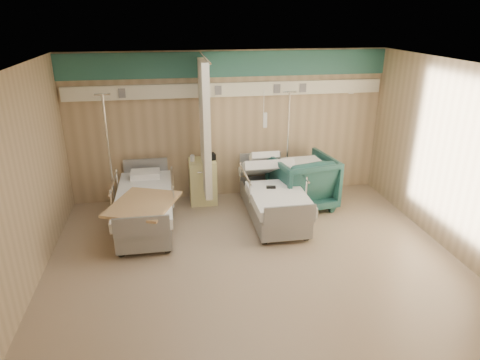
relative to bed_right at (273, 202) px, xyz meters
name	(u,v)px	position (x,y,z in m)	size (l,w,h in m)	color
ground	(254,259)	(-0.60, -1.30, -0.32)	(6.00, 5.00, 0.00)	gray
room_walls	(249,134)	(-0.63, -1.05, 1.55)	(6.04, 5.04, 2.82)	tan
bed_right	(273,202)	(0.00, 0.00, 0.00)	(1.00, 2.16, 0.63)	white
bed_left	(145,211)	(-2.20, 0.00, 0.00)	(1.00, 2.16, 0.63)	white
bedside_cabinet	(203,181)	(-1.15, 0.90, 0.11)	(0.50, 0.48, 0.85)	#DFD98B
visitor_armchair	(302,181)	(0.65, 0.40, 0.18)	(1.06, 1.09, 0.99)	#1E4C47
waffle_blanket	(304,154)	(0.65, 0.38, 0.72)	(0.69, 0.61, 0.08)	silver
iv_stand_right	(286,175)	(0.50, 0.94, 0.11)	(0.37, 0.37, 2.08)	silver
iv_stand_left	(113,190)	(-2.78, 0.71, 0.13)	(0.39, 0.39, 2.17)	silver
call_remote	(271,187)	(-0.07, -0.13, 0.33)	(0.16, 0.07, 0.04)	black
tan_blanket	(143,204)	(-2.19, -0.46, 0.33)	(0.89, 1.12, 0.04)	tan
toiletry_bag	(209,157)	(-1.02, 0.88, 0.60)	(0.22, 0.14, 0.12)	black
white_cup	(192,158)	(-1.33, 0.86, 0.59)	(0.08, 0.08, 0.12)	white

